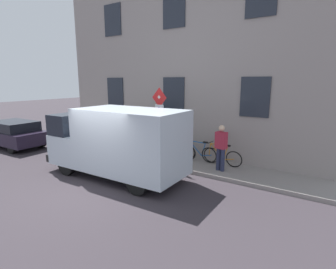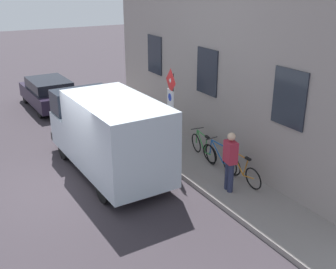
% 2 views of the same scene
% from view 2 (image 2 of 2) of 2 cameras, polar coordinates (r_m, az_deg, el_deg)
% --- Properties ---
extents(ground_plane, '(80.00, 80.00, 0.00)m').
position_cam_2_polar(ground_plane, '(12.53, -11.97, -6.42)').
color(ground_plane, '#332D32').
extents(sidewalk_slab, '(1.80, 15.17, 0.14)m').
position_cam_2_polar(sidewalk_slab, '(13.85, 2.14, -2.87)').
color(sidewalk_slab, gray).
rests_on(sidewalk_slab, ground_plane).
extents(building_facade, '(0.75, 13.17, 8.88)m').
position_cam_2_polar(building_facade, '(13.42, 7.11, 15.61)').
color(building_facade, gray).
rests_on(building_facade, ground_plane).
extents(sign_post_stacked, '(0.18, 0.56, 2.92)m').
position_cam_2_polar(sign_post_stacked, '(12.52, 0.44, 4.48)').
color(sign_post_stacked, '#474C47').
rests_on(sign_post_stacked, sidewalk_slab).
extents(delivery_van, '(2.17, 5.39, 2.50)m').
position_cam_2_polar(delivery_van, '(12.40, -8.35, 0.28)').
color(delivery_van, silver).
rests_on(delivery_van, ground_plane).
extents(parked_hatchback, '(1.87, 4.05, 1.38)m').
position_cam_2_polar(parked_hatchback, '(19.72, -16.40, 5.68)').
color(parked_hatchback, black).
rests_on(parked_hatchback, ground_plane).
extents(bicycle_orange, '(0.46, 1.71, 0.89)m').
position_cam_2_polar(bicycle_orange, '(11.96, 10.22, -4.93)').
color(bicycle_orange, black).
rests_on(bicycle_orange, sidewalk_slab).
extents(bicycle_blue, '(0.46, 1.72, 0.89)m').
position_cam_2_polar(bicycle_blue, '(12.64, 7.44, -3.30)').
color(bicycle_blue, black).
rests_on(bicycle_blue, sidewalk_slab).
extents(bicycle_green, '(0.47, 1.71, 0.89)m').
position_cam_2_polar(bicycle_green, '(13.35, 4.96, -1.82)').
color(bicycle_green, black).
rests_on(bicycle_green, sidewalk_slab).
extents(pedestrian, '(0.32, 0.44, 1.72)m').
position_cam_2_polar(pedestrian, '(11.20, 8.72, -3.53)').
color(pedestrian, '#262B47').
rests_on(pedestrian, sidewalk_slab).
extents(litter_bin, '(0.44, 0.44, 0.90)m').
position_cam_2_polar(litter_bin, '(14.33, -2.17, 0.23)').
color(litter_bin, '#2D5133').
rests_on(litter_bin, sidewalk_slab).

